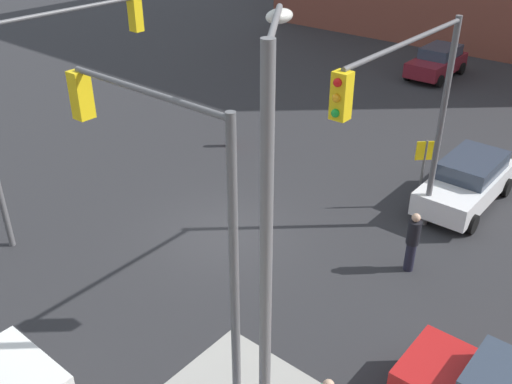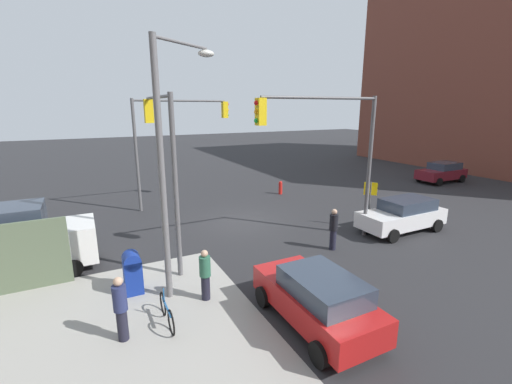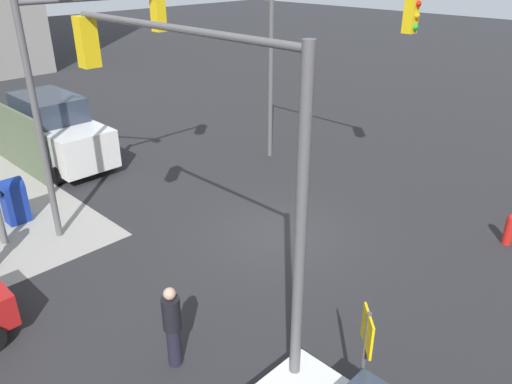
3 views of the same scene
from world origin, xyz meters
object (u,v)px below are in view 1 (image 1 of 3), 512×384
traffic_signal_nw_corner (410,106)px  fire_hydrant (231,135)px  coupe_maroon (437,62)px  sedan_white (467,181)px  pedestrian_walking_north (412,241)px  street_lamp_corner (268,243)px  traffic_signal_se_corner (51,77)px  traffic_signal_ne_corner (168,187)px

traffic_signal_nw_corner → fire_hydrant: (-2.83, -8.70, -4.18)m
coupe_maroon → sedan_white: (12.33, 6.59, 0.00)m
fire_hydrant → sedan_white: bearing=99.8°
coupe_maroon → sedan_white: bearing=28.1°
pedestrian_walking_north → fire_hydrant: bearing=-129.2°
fire_hydrant → pedestrian_walking_north: pedestrian_walking_north is taller
street_lamp_corner → fire_hydrant: 14.55m
traffic_signal_nw_corner → traffic_signal_se_corner: same height
traffic_signal_ne_corner → sedan_white: size_ratio=1.45×
traffic_signal_nw_corner → traffic_signal_se_corner: size_ratio=1.00×
traffic_signal_nw_corner → traffic_signal_ne_corner: (6.67, -1.65, -0.10)m
traffic_signal_se_corner → sedan_white: (-8.82, 9.43, -3.81)m
traffic_signal_ne_corner → fire_hydrant: traffic_signal_ne_corner is taller
traffic_signal_nw_corner → traffic_signal_se_corner: 10.03m
traffic_signal_ne_corner → sedan_white: 11.86m
traffic_signal_ne_corner → fire_hydrant: bearing=-143.4°
street_lamp_corner → coupe_maroon: (-23.79, -7.25, -3.86)m
coupe_maroon → fire_hydrant: bearing=-10.4°
sedan_white → pedestrian_walking_north: 4.58m
traffic_signal_se_corner → pedestrian_walking_north: traffic_signal_se_corner is taller
sedan_white → pedestrian_walking_north: pedestrian_walking_north is taller
traffic_signal_ne_corner → fire_hydrant: 12.51m
fire_hydrant → coupe_maroon: coupe_maroon is taller
pedestrian_walking_north → sedan_white: bearing=161.9°
coupe_maroon → street_lamp_corner: bearing=16.9°
traffic_signal_ne_corner → coupe_maroon: size_ratio=1.55×
fire_hydrant → sedan_white: (-1.57, 9.13, 0.36)m
traffic_signal_nw_corner → coupe_maroon: traffic_signal_nw_corner is taller
traffic_signal_nw_corner → sedan_white: (-4.40, 0.43, -3.82)m
traffic_signal_nw_corner → traffic_signal_ne_corner: 6.88m
street_lamp_corner → sedan_white: (-11.47, -0.66, -3.86)m
coupe_maroon → pedestrian_walking_north: pedestrian_walking_north is taller
sedan_white → traffic_signal_ne_corner: bearing=-10.7°
traffic_signal_se_corner → fire_hydrant: size_ratio=6.91×
pedestrian_walking_north → traffic_signal_nw_corner: bearing=-125.4°
traffic_signal_se_corner → traffic_signal_ne_corner: bearing=73.0°
traffic_signal_ne_corner → street_lamp_corner: (0.39, 2.74, 0.14)m
street_lamp_corner → fire_hydrant: (-9.89, -9.79, -4.22)m
fire_hydrant → pedestrian_walking_north: (3.00, 9.40, 0.47)m
coupe_maroon → pedestrian_walking_north: 18.24m
sedan_white → street_lamp_corner: bearing=3.3°
traffic_signal_se_corner → street_lamp_corner: (2.65, 10.09, 0.05)m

